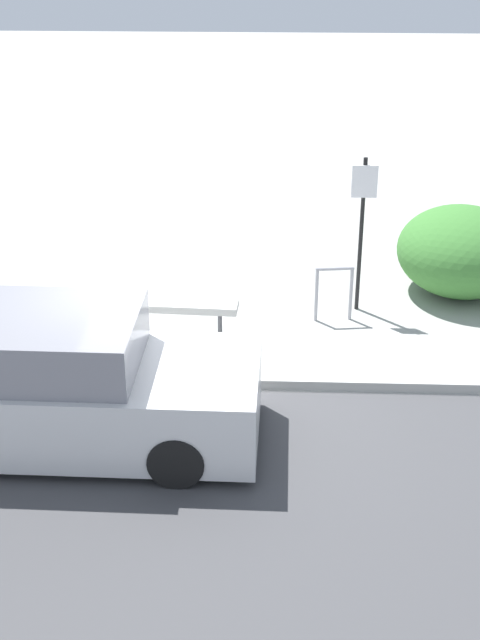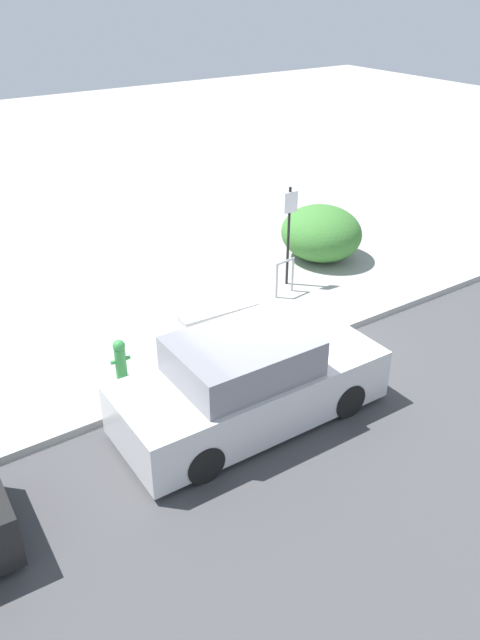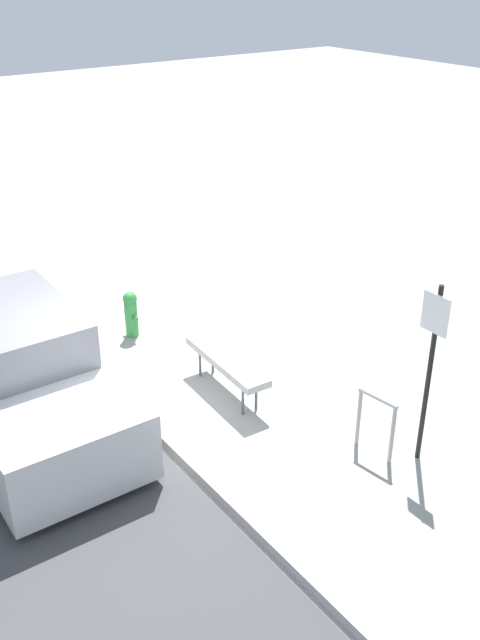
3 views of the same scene
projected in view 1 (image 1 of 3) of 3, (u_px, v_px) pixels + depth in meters
name	position (u px, v px, depth m)	size (l,w,h in m)	color
ground_plane	(183.00, 384.00, 11.24)	(60.00, 60.00, 0.00)	#9E9E99
curb	(183.00, 380.00, 11.21)	(60.00, 0.20, 0.13)	#A8A8A3
bench	(178.00, 306.00, 12.16)	(1.65, 0.47, 0.56)	#515156
bike_rack	(334.00, 288.00, 12.69)	(0.55, 0.12, 0.83)	#99999E
sign_post	(362.00, 221.00, 12.63)	(0.36, 0.08, 2.30)	black
fire_hydrant	(10.00, 318.00, 12.03)	(0.36, 0.22, 0.77)	#338C3F
shrub_hedge	(461.00, 251.00, 13.52)	(1.95, 2.06, 1.34)	#3D7A33
parked_car_near	(59.00, 386.00, 9.84)	(4.37, 1.83, 1.54)	black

